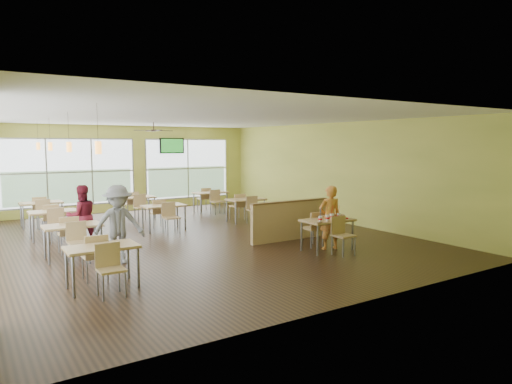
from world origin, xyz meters
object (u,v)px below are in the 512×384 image
main_table (327,224)px  half_wall_divider (290,220)px  food_basket (339,216)px  man_plaid (330,218)px

main_table → half_wall_divider: bearing=90.0°
half_wall_divider → food_basket: size_ratio=9.67×
main_table → food_basket: bearing=12.1°
main_table → man_plaid: size_ratio=0.99×
man_plaid → main_table: bearing=41.3°
half_wall_divider → man_plaid: man_plaid is taller
half_wall_divider → food_basket: half_wall_divider is taller
man_plaid → food_basket: size_ratio=6.17×
main_table → food_basket: size_ratio=6.13×
main_table → man_plaid: 0.21m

